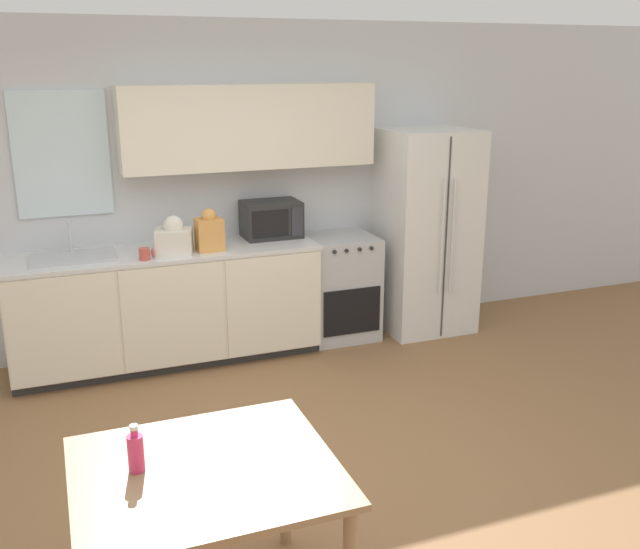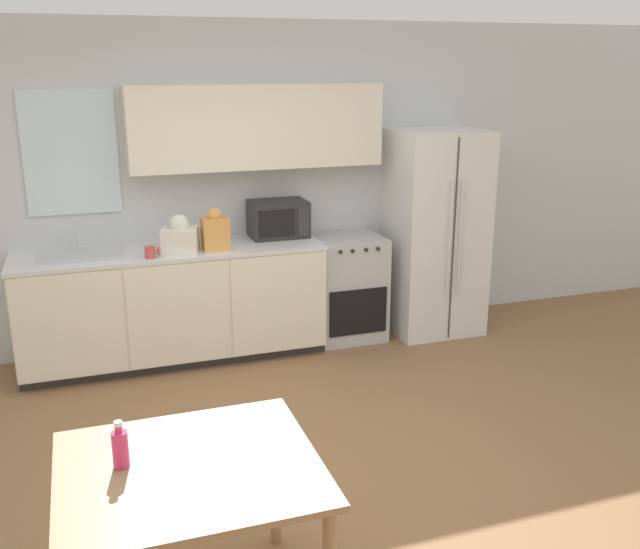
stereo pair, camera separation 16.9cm
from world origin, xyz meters
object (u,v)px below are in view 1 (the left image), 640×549
object	(u,v)px
microwave	(271,219)
dining_table	(206,491)
oven_range	(339,287)
coffee_mug	(145,254)
refrigerator	(425,231)
drink_bottle	(136,452)

from	to	relation	value
microwave	dining_table	distance (m)	3.35
oven_range	coffee_mug	size ratio (longest dim) A/B	8.10
coffee_mug	dining_table	bearing A→B (deg)	-93.10
oven_range	microwave	xyz separation A→B (m)	(-0.58, 0.10, 0.63)
refrigerator	drink_bottle	xyz separation A→B (m)	(-2.90, -2.84, -0.05)
oven_range	coffee_mug	bearing A→B (deg)	-171.03
refrigerator	coffee_mug	size ratio (longest dim) A/B	16.02
refrigerator	coffee_mug	xyz separation A→B (m)	(-2.49, -0.20, 0.08)
refrigerator	drink_bottle	size ratio (longest dim) A/B	8.79
oven_range	drink_bottle	world-z (taller)	drink_bottle
refrigerator	coffee_mug	world-z (taller)	refrigerator
dining_table	coffee_mug	bearing A→B (deg)	86.90
refrigerator	drink_bottle	distance (m)	4.06
coffee_mug	drink_bottle	world-z (taller)	coffee_mug
oven_range	drink_bottle	xyz separation A→B (m)	(-2.09, -2.90, 0.40)
oven_range	refrigerator	bearing A→B (deg)	-4.32
oven_range	drink_bottle	bearing A→B (deg)	-125.76
coffee_mug	dining_table	xyz separation A→B (m)	(-0.15, -2.72, -0.32)
oven_range	microwave	bearing A→B (deg)	170.74
dining_table	refrigerator	bearing A→B (deg)	47.94
refrigerator	oven_range	bearing A→B (deg)	175.68
microwave	coffee_mug	bearing A→B (deg)	-161.83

